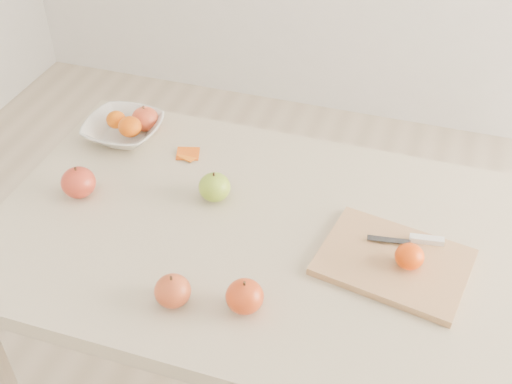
% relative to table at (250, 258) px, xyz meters
% --- Properties ---
extents(table, '(1.20, 0.80, 0.75)m').
position_rel_table_xyz_m(table, '(0.00, 0.00, 0.00)').
color(table, '#C6B796').
rests_on(table, ground).
extents(cutting_board, '(0.35, 0.28, 0.02)m').
position_rel_table_xyz_m(cutting_board, '(0.33, -0.01, 0.11)').
color(cutting_board, tan).
rests_on(cutting_board, table).
extents(board_tangerine, '(0.06, 0.06, 0.05)m').
position_rel_table_xyz_m(board_tangerine, '(0.36, -0.02, 0.14)').
color(board_tangerine, '#E44208').
rests_on(board_tangerine, cutting_board).
extents(fruit_bowl, '(0.21, 0.21, 0.05)m').
position_rel_table_xyz_m(fruit_bowl, '(-0.44, 0.25, 0.12)').
color(fruit_bowl, silver).
rests_on(fruit_bowl, table).
extents(bowl_tangerine_near, '(0.05, 0.05, 0.05)m').
position_rel_table_xyz_m(bowl_tangerine_near, '(-0.47, 0.26, 0.15)').
color(bowl_tangerine_near, orange).
rests_on(bowl_tangerine_near, fruit_bowl).
extents(bowl_tangerine_far, '(0.06, 0.06, 0.06)m').
position_rel_table_xyz_m(bowl_tangerine_far, '(-0.41, 0.23, 0.15)').
color(bowl_tangerine_far, '#CE4E07').
rests_on(bowl_tangerine_far, fruit_bowl).
extents(orange_peel_a, '(0.07, 0.06, 0.01)m').
position_rel_table_xyz_m(orange_peel_a, '(-0.24, 0.22, 0.10)').
color(orange_peel_a, '#E45910').
rests_on(orange_peel_a, table).
extents(orange_peel_b, '(0.05, 0.05, 0.01)m').
position_rel_table_xyz_m(orange_peel_b, '(-0.24, 0.21, 0.10)').
color(orange_peel_b, orange).
rests_on(orange_peel_b, table).
extents(paring_knife, '(0.17, 0.06, 0.01)m').
position_rel_table_xyz_m(paring_knife, '(0.38, 0.06, 0.12)').
color(paring_knife, white).
rests_on(paring_knife, cutting_board).
extents(apple_green, '(0.08, 0.08, 0.07)m').
position_rel_table_xyz_m(apple_green, '(-0.11, 0.08, 0.13)').
color(apple_green, '#67A014').
rests_on(apple_green, table).
extents(apple_red_a, '(0.08, 0.08, 0.07)m').
position_rel_table_xyz_m(apple_red_a, '(-0.40, 0.30, 0.13)').
color(apple_red_a, maroon).
rests_on(apple_red_a, table).
extents(apple_red_e, '(0.08, 0.08, 0.07)m').
position_rel_table_xyz_m(apple_red_e, '(0.07, -0.23, 0.13)').
color(apple_red_e, '#A2160E').
rests_on(apple_red_e, table).
extents(apple_red_c, '(0.08, 0.08, 0.07)m').
position_rel_table_xyz_m(apple_red_c, '(-0.08, -0.26, 0.13)').
color(apple_red_c, '#A32916').
rests_on(apple_red_c, table).
extents(apple_red_b, '(0.08, 0.08, 0.08)m').
position_rel_table_xyz_m(apple_red_b, '(-0.43, -0.01, 0.14)').
color(apple_red_b, maroon).
rests_on(apple_red_b, table).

